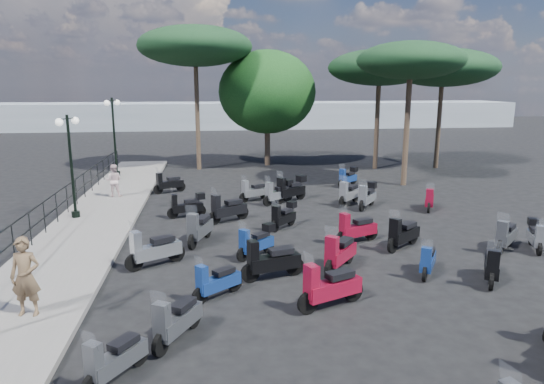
{
  "coord_description": "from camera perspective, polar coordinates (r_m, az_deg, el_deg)",
  "views": [
    {
      "loc": [
        -2.04,
        -14.8,
        5.17
      ],
      "look_at": [
        0.19,
        2.87,
        1.2
      ],
      "focal_mm": 32.0,
      "sensor_mm": 36.0,
      "label": 1
    }
  ],
  "objects": [
    {
      "name": "pine_2",
      "position": [
        30.15,
        -9.04,
        16.56
      ],
      "size": [
        6.8,
        6.8,
        8.56
      ],
      "color": "#38281E",
      "rests_on": "ground"
    },
    {
      "name": "scooter_20",
      "position": [
        14.15,
        17.85,
        -7.73
      ],
      "size": [
        0.89,
        1.31,
        1.19
      ],
      "rotation": [
        0.0,
        0.0,
        2.58
      ],
      "color": "black",
      "rests_on": "ground"
    },
    {
      "name": "railing",
      "position": [
        19.0,
        -24.64,
        -1.6
      ],
      "size": [
        0.04,
        26.04,
        1.1
      ],
      "color": "black",
      "rests_on": "sidewalk"
    },
    {
      "name": "scooter_5",
      "position": [
        24.03,
        -12.07,
        0.96
      ],
      "size": [
        1.5,
        0.91,
        1.31
      ],
      "rotation": [
        0.0,
        0.0,
        2.05
      ],
      "color": "black",
      "rests_on": "ground"
    },
    {
      "name": "pine_1",
      "position": [
        32.04,
        19.47,
        13.6
      ],
      "size": [
        6.58,
        6.58,
        7.31
      ],
      "color": "#38281E",
      "rests_on": "ground"
    },
    {
      "name": "pedestrian_far",
      "position": [
        23.17,
        -18.11,
        1.3
      ],
      "size": [
        0.77,
        0.62,
        1.49
      ],
      "primitive_type": "imported",
      "rotation": [
        0.0,
        0.0,
        3.06
      ],
      "color": "beige",
      "rests_on": "sidewalk"
    },
    {
      "name": "scooter_14",
      "position": [
        13.91,
        7.95,
        -7.16
      ],
      "size": [
        1.24,
        1.48,
        1.45
      ],
      "rotation": [
        0.0,
        0.0,
        2.46
      ],
      "color": "black",
      "rests_on": "ground"
    },
    {
      "name": "distant_hills",
      "position": [
        59.95,
        -5.31,
        9.0
      ],
      "size": [
        70.0,
        8.0,
        3.0
      ],
      "primitive_type": "cube",
      "color": "gray",
      "rests_on": "ground"
    },
    {
      "name": "broadleaf_tree",
      "position": [
        31.38,
        -0.56,
        11.67
      ],
      "size": [
        6.17,
        6.17,
        7.31
      ],
      "color": "#38281E",
      "rests_on": "ground"
    },
    {
      "name": "pine_0",
      "position": [
        30.7,
        12.54,
        14.08
      ],
      "size": [
        6.21,
        6.21,
        7.24
      ],
      "color": "#38281E",
      "rests_on": "ground"
    },
    {
      "name": "pine_3",
      "position": [
        25.88,
        16.01,
        14.61
      ],
      "size": [
        5.37,
        5.37,
        7.27
      ],
      "color": "#38281E",
      "rests_on": "ground"
    },
    {
      "name": "lamp_post_1",
      "position": [
        19.8,
        -22.58,
        3.52
      ],
      "size": [
        0.63,
        1.08,
        3.92
      ],
      "rotation": [
        0.0,
        0.0,
        -0.41
      ],
      "color": "black",
      "rests_on": "sidewalk"
    },
    {
      "name": "woman",
      "position": [
        12.06,
        -27.01,
        -8.86
      ],
      "size": [
        0.7,
        0.5,
        1.8
      ],
      "primitive_type": "imported",
      "rotation": [
        0.0,
        0.0,
        -0.1
      ],
      "color": "brown",
      "rests_on": "sidewalk"
    },
    {
      "name": "scooter_9",
      "position": [
        18.58,
        -5.25,
        -2.05
      ],
      "size": [
        1.6,
        1.07,
        1.44
      ],
      "rotation": [
        0.0,
        0.0,
        2.12
      ],
      "color": "black",
      "rests_on": "ground"
    },
    {
      "name": "scooter_21",
      "position": [
        16.1,
        15.15,
        -4.81
      ],
      "size": [
        1.45,
        1.17,
        1.39
      ],
      "rotation": [
        0.0,
        0.0,
        2.23
      ],
      "color": "black",
      "rests_on": "ground"
    },
    {
      "name": "scooter_17",
      "position": [
        21.75,
        2.23,
        0.31
      ],
      "size": [
        1.61,
        1.22,
        1.47
      ],
      "rotation": [
        0.0,
        0.0,
        2.18
      ],
      "color": "black",
      "rests_on": "ground"
    },
    {
      "name": "scooter_0",
      "position": [
        9.44,
        -18.04,
        -18.26
      ],
      "size": [
        0.99,
        1.32,
        1.24
      ],
      "rotation": [
        0.0,
        0.0,
        2.53
      ],
      "color": "black",
      "rests_on": "ground"
    },
    {
      "name": "scooter_27",
      "position": [
        17.58,
        28.61,
        -4.59
      ],
      "size": [
        0.77,
        1.41,
        1.19
      ],
      "rotation": [
        0.0,
        0.0,
        2.74
      ],
      "color": "black",
      "rests_on": "ground"
    },
    {
      "name": "scooter_1",
      "position": [
        12.18,
        -6.55,
        -10.46
      ],
      "size": [
        1.27,
        1.03,
        1.22
      ],
      "rotation": [
        0.0,
        0.0,
        2.24
      ],
      "color": "black",
      "rests_on": "ground"
    },
    {
      "name": "scooter_26",
      "position": [
        17.08,
        25.78,
        -4.69
      ],
      "size": [
        1.31,
        1.26,
        1.36
      ],
      "rotation": [
        0.0,
        0.0,
        2.33
      ],
      "color": "black",
      "rests_on": "ground"
    },
    {
      "name": "scooter_2",
      "position": [
        16.19,
        -8.54,
        -4.31
      ],
      "size": [
        0.89,
        1.76,
        1.47
      ],
      "rotation": [
        0.0,
        0.0,
        2.78
      ],
      "color": "black",
      "rests_on": "ground"
    },
    {
      "name": "scooter_7",
      "position": [
        13.18,
        -0.09,
        -8.15
      ],
      "size": [
        1.8,
        0.77,
        1.46
      ],
      "rotation": [
        0.0,
        0.0,
        1.84
      ],
      "color": "black",
      "rests_on": "ground"
    },
    {
      "name": "lamp_post_2",
      "position": [
        28.25,
        -18.09,
        6.75
      ],
      "size": [
        0.67,
        1.2,
        4.31
      ],
      "rotation": [
        0.0,
        0.0,
        -0.39
      ],
      "color": "black",
      "rests_on": "sidewalk"
    },
    {
      "name": "scooter_22",
      "position": [
        20.98,
        11.14,
        -0.5
      ],
      "size": [
        1.17,
        1.45,
        1.36
      ],
      "rotation": [
        0.0,
        0.0,
        2.49
      ],
      "color": "black",
      "rests_on": "ground"
    },
    {
      "name": "scooter_6",
      "position": [
        10.37,
        -11.18,
        -14.63
      ],
      "size": [
        0.97,
        1.53,
        1.35
      ],
      "rotation": [
        0.0,
        0.0,
        2.63
      ],
      "color": "black",
      "rests_on": "ground"
    },
    {
      "name": "scooter_13",
      "position": [
        11.65,
        6.82,
        -11.07
      ],
      "size": [
        1.76,
        0.95,
        1.49
      ],
      "rotation": [
        0.0,
        0.0,
        1.98
      ],
      "color": "black",
      "rests_on": "ground"
    },
    {
      "name": "scooter_8",
      "position": [
        14.85,
        -1.86,
        -5.91
      ],
      "size": [
        1.29,
        1.12,
        1.24
      ],
      "rotation": [
        0.0,
        0.0,
        2.27
      ],
      "color": "black",
      "rests_on": "ground"
    },
    {
      "name": "scooter_23",
      "position": [
        21.48,
        9.02,
        -0.2
      ],
      "size": [
        1.25,
        1.36,
        1.39
      ],
      "rotation": [
        0.0,
        0.0,
        2.4
      ],
      "color": "black",
      "rests_on": "ground"
    },
    {
      "name": "scooter_3",
      "position": [
        14.45,
        -13.72,
        -6.63
      ],
      "size": [
        1.64,
        1.09,
        1.47
      ],
      "rotation": [
        0.0,
        0.0,
        2.11
      ],
      "color": "black",
      "rests_on": "ground"
    },
    {
      "name": "scooter_15",
      "position": [
        16.33,
        9.88,
        -4.33
      ],
      "size": [
        1.64,
        0.86,
        1.38
      ],
      "rotation": [
        0.0,
        0.0,
        1.96
      ],
      "color": "black",
      "rests_on": "ground"
    },
    {
      "name": "scooter_29",
      "position": [
        25.36,
        8.91,
        1.72
      ],
      "size": [
        1.28,
        1.12,
        1.24
      ],
      "rotation": [
        0.0,
        0.0,
        2.27
      ],
      "color": "black",
      "rests_on": "ground"
    },
    {
      "name": "scooter_10",
      "position": [
        21.31,
        0.74,
        -0.1
      ],
      "size": [
        1.46,
        1.09,
        1.33
      ],
      "rotation": [
        0.0,
        0.0,
        2.17
      ],
      "color": "black",
      "rests_on": "ground"
    },
    {
      "name": "sidewalk",
      "position": [
        19.04,
        -20.5,
        -3.78
      ],
      "size": [
        3.0,
        30.0,
        0.15
      ],
      "primitive_type": "cube",
      "color": "slate",
      "rests_on": "ground"
    },
    {
      "name": "scooter_19",
      "position": [
        14.25,
        24.44,
        -7.9
      ],
      "size": [
        0.97,
        1.5,
        1.33
      ],
      "rotation": [
        0.0,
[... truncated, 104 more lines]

